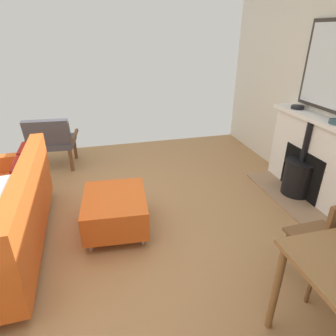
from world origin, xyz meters
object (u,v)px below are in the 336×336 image
object	(u,v)px
mantel_bowl_near	(298,107)
ottoman	(115,209)
dining_chair_near_fireplace	(332,239)
armchair_accent	(51,140)
fireplace	(308,163)

from	to	relation	value
mantel_bowl_near	ottoman	world-z (taller)	mantel_bowl_near
dining_chair_near_fireplace	ottoman	bearing A→B (deg)	-38.58
armchair_accent	fireplace	bearing A→B (deg)	152.99
armchair_accent	dining_chair_near_fireplace	world-z (taller)	dining_chair_near_fireplace
mantel_bowl_near	armchair_accent	world-z (taller)	mantel_bowl_near
mantel_bowl_near	dining_chair_near_fireplace	xyz separation A→B (m)	(0.86, 1.71, -0.51)
fireplace	armchair_accent	distance (m)	3.46
ottoman	dining_chair_near_fireplace	size ratio (longest dim) A/B	0.89
fireplace	ottoman	size ratio (longest dim) A/B	1.81
mantel_bowl_near	armchair_accent	distance (m)	3.37
fireplace	mantel_bowl_near	world-z (taller)	mantel_bowl_near
mantel_bowl_near	ottoman	bearing A→B (deg)	12.66
mantel_bowl_near	armchair_accent	xyz separation A→B (m)	(3.10, -1.18, -0.57)
fireplace	dining_chair_near_fireplace	bearing A→B (deg)	57.30
ottoman	fireplace	bearing A→B (deg)	-176.65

